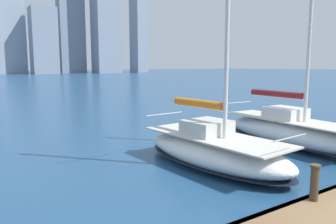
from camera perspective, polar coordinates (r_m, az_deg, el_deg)
The scene contains 3 objects.
sailboat_maroon at distance 16.96m, azimuth 20.81°, elevation -3.12°, with size 2.74×8.36×10.99m.
sailboat_orange at distance 12.89m, azimuth 7.95°, elevation -6.35°, with size 3.28×7.18×9.78m.
mooring_post at distance 8.89m, azimuth 24.16°, elevation -11.06°, with size 0.26×0.26×0.91m.
Camera 1 is at (6.95, 3.31, 3.89)m, focal length 35.00 mm.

